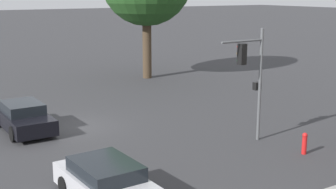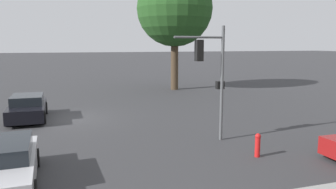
# 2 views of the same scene
# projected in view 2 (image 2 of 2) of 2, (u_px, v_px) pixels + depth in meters

# --- Properties ---
(ground_plane) EXTENTS (300.00, 300.00, 0.00)m
(ground_plane) POSITION_uv_depth(u_px,v_px,m) (70.00, 119.00, 18.80)
(ground_plane) COLOR #333335
(street_tree) EXTENTS (6.92, 6.92, 10.92)m
(street_tree) POSITION_uv_depth(u_px,v_px,m) (175.00, 9.00, 29.81)
(street_tree) COLOR #423323
(street_tree) RESTS_ON ground_plane
(traffic_signal) EXTENTS (0.59, 2.42, 5.05)m
(traffic_signal) POSITION_uv_depth(u_px,v_px,m) (211.00, 67.00, 14.11)
(traffic_signal) COLOR #515456
(traffic_signal) RESTS_ON ground_plane
(crossing_car_0) EXTENTS (4.46, 2.07, 1.39)m
(crossing_car_0) POSITION_uv_depth(u_px,v_px,m) (28.00, 108.00, 18.61)
(crossing_car_0) COLOR black
(crossing_car_0) RESTS_ON ground_plane
(crossing_car_1) EXTENTS (4.67, 2.21, 1.35)m
(crossing_car_1) POSITION_uv_depth(u_px,v_px,m) (1.00, 166.00, 9.84)
(crossing_car_1) COLOR #B7B7BC
(crossing_car_1) RESTS_ON ground_plane
(fire_hydrant) EXTENTS (0.22, 0.22, 0.92)m
(fire_hydrant) POSITION_uv_depth(u_px,v_px,m) (258.00, 144.00, 12.45)
(fire_hydrant) COLOR red
(fire_hydrant) RESTS_ON ground_plane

